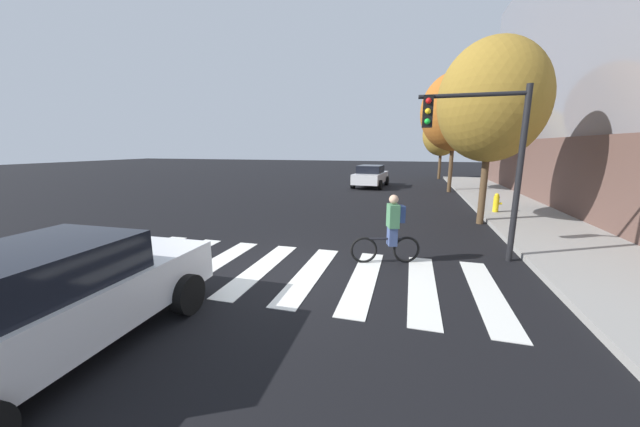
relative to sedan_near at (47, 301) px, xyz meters
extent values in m
plane|color=black|center=(1.81, 3.75, -0.82)|extent=(120.00, 120.00, 0.00)
cube|color=silver|center=(-2.42, 3.75, -0.81)|extent=(0.55, 3.46, 0.01)
cube|color=silver|center=(-1.21, 3.75, -0.81)|extent=(0.55, 3.46, 0.01)
cube|color=silver|center=(0.00, 3.75, -0.81)|extent=(0.55, 3.46, 0.01)
cube|color=silver|center=(1.21, 3.75, -0.81)|extent=(0.55, 3.46, 0.01)
cube|color=silver|center=(2.42, 3.75, -0.81)|extent=(0.55, 3.46, 0.01)
cube|color=silver|center=(3.63, 3.75, -0.81)|extent=(0.55, 3.46, 0.01)
cube|color=silver|center=(4.84, 3.75, -0.81)|extent=(0.55, 3.46, 0.01)
cube|color=silver|center=(6.05, 3.75, -0.81)|extent=(0.55, 3.46, 0.01)
cube|color=silver|center=(0.00, 0.04, -0.13)|extent=(1.94, 4.63, 0.70)
cube|color=black|center=(0.00, -0.11, 0.49)|extent=(1.69, 2.23, 0.55)
cylinder|color=black|center=(-0.99, 1.49, -0.48)|extent=(0.25, 0.68, 0.68)
cylinder|color=black|center=(0.93, 1.53, -0.48)|extent=(0.25, 0.68, 0.68)
cube|color=silver|center=(1.75, 20.40, -0.16)|extent=(2.14, 4.55, 0.67)
cube|color=black|center=(1.73, 20.25, 0.44)|extent=(1.76, 2.24, 0.53)
cylinder|color=black|center=(0.94, 21.88, -0.49)|extent=(0.28, 0.67, 0.65)
cylinder|color=black|center=(2.78, 21.73, -0.49)|extent=(0.28, 0.67, 0.65)
cylinder|color=black|center=(0.71, 19.07, -0.49)|extent=(0.28, 0.67, 0.65)
cylinder|color=black|center=(2.55, 18.91, -0.49)|extent=(0.28, 0.67, 0.65)
torus|color=black|center=(4.48, 5.09, -0.49)|extent=(0.65, 0.26, 0.66)
torus|color=black|center=(3.48, 4.77, -0.49)|extent=(0.65, 0.26, 0.66)
cylinder|color=black|center=(3.98, 4.93, -0.21)|extent=(0.87, 0.32, 0.05)
cylinder|color=black|center=(4.13, 4.98, -0.14)|extent=(0.04, 0.04, 0.45)
cube|color=#384772|center=(4.13, 4.98, -0.09)|extent=(0.28, 0.33, 0.56)
cube|color=#3F724C|center=(4.13, 4.98, 0.36)|extent=(0.34, 0.42, 0.56)
sphere|color=tan|center=(4.13, 4.98, 0.76)|extent=(0.22, 0.22, 0.22)
cube|color=navy|center=(4.31, 5.03, 0.41)|extent=(0.24, 0.32, 0.40)
cylinder|color=black|center=(6.97, 5.91, 1.28)|extent=(0.14, 0.14, 4.20)
cylinder|color=black|center=(5.77, 5.91, 3.18)|extent=(2.40, 0.10, 0.10)
cube|color=black|center=(4.81, 5.91, 2.83)|extent=(0.24, 0.20, 0.76)
sphere|color=red|center=(4.81, 5.80, 3.07)|extent=(0.14, 0.14, 0.14)
sphere|color=gold|center=(4.81, 5.80, 2.83)|extent=(0.14, 0.14, 0.14)
sphere|color=green|center=(4.81, 5.80, 2.59)|extent=(0.14, 0.14, 0.14)
cylinder|color=gold|center=(7.95, 11.90, -0.35)|extent=(0.22, 0.22, 0.65)
sphere|color=gold|center=(7.95, 11.90, 0.02)|extent=(0.18, 0.18, 0.18)
cylinder|color=gold|center=(8.11, 11.90, -0.31)|extent=(0.12, 0.09, 0.09)
cylinder|color=#4C3823|center=(7.05, 10.11, 0.63)|extent=(0.24, 0.24, 2.90)
ellipsoid|color=olive|center=(7.05, 10.11, 3.53)|extent=(3.61, 3.61, 4.15)
cylinder|color=#4C3823|center=(6.85, 19.06, 0.81)|extent=(0.24, 0.24, 3.26)
ellipsoid|color=#A5591E|center=(6.85, 19.06, 4.06)|extent=(4.06, 4.06, 4.66)
cylinder|color=#4C3823|center=(6.88, 27.94, 0.47)|extent=(0.24, 0.24, 2.58)
ellipsoid|color=olive|center=(6.88, 27.94, 3.04)|extent=(3.21, 3.21, 3.69)
camera|label=1|loc=(4.50, -2.82, 1.98)|focal=18.25mm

